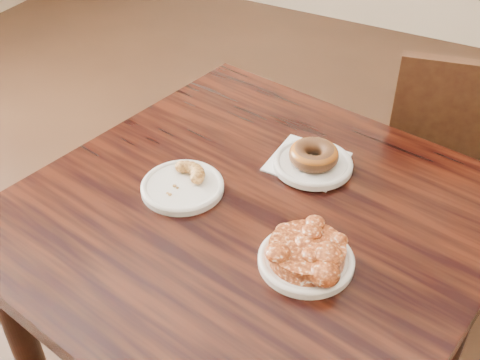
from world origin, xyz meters
The scene contains 9 objects.
cafe_table centered at (0.07, -0.04, 0.38)m, with size 0.82×0.82×0.75m, color black.
chair_far centered at (0.37, 0.64, 0.45)m, with size 0.48×0.48×0.90m, color black, non-canonical shape.
napkin centered at (0.09, 0.14, 0.75)m, with size 0.14×0.14×0.00m, color white.
plate_donut centered at (0.11, 0.13, 0.76)m, with size 0.16×0.16×0.01m, color silver.
plate_cruller centered at (-0.08, -0.05, 0.76)m, with size 0.16×0.16×0.01m, color white.
plate_fritter centered at (0.20, -0.12, 0.76)m, with size 0.16×0.16×0.01m, color white.
glazed_donut centered at (0.11, 0.13, 0.78)m, with size 0.10×0.10×0.03m, color brown.
apple_fritter centered at (0.20, -0.12, 0.78)m, with size 0.17×0.17×0.04m, color #4A1907, non-canonical shape.
cruller_fragment centered at (-0.08, -0.05, 0.77)m, with size 0.09×0.09×0.02m, color brown, non-canonical shape.
Camera 1 is at (0.43, -0.79, 1.48)m, focal length 45.00 mm.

